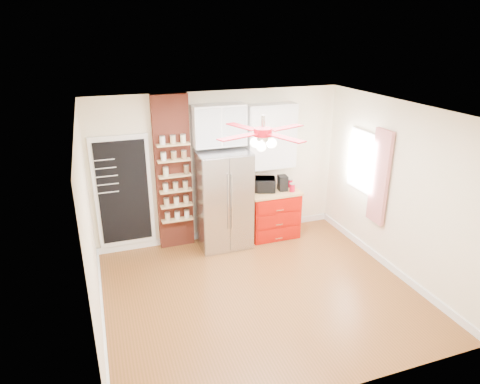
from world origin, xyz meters
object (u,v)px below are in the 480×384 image
object	(u,v)px
canister_left	(292,188)
pantry_jar_oats	(166,172)
toaster_oven	(263,184)
red_cabinet	(272,213)
fridge	(223,199)
coffee_maker	(283,183)
ceiling_fan	(263,132)

from	to	relation	value
canister_left	pantry_jar_oats	world-z (taller)	pantry_jar_oats
toaster_oven	pantry_jar_oats	bearing A→B (deg)	-161.97
red_cabinet	toaster_oven	distance (m)	0.61
red_cabinet	fridge	bearing A→B (deg)	-177.05
coffee_maker	ceiling_fan	bearing A→B (deg)	-118.10
toaster_oven	canister_left	world-z (taller)	toaster_oven
canister_left	pantry_jar_oats	xyz separation A→B (m)	(-2.23, 0.25, 0.47)
ceiling_fan	toaster_oven	world-z (taller)	ceiling_fan
canister_left	fridge	bearing A→B (deg)	175.19
red_cabinet	canister_left	bearing A→B (deg)	-27.27
ceiling_fan	canister_left	distance (m)	2.44
red_cabinet	pantry_jar_oats	distance (m)	2.16
pantry_jar_oats	toaster_oven	bearing A→B (deg)	-1.42
ceiling_fan	pantry_jar_oats	distance (m)	2.26
coffee_maker	canister_left	bearing A→B (deg)	-37.48
toaster_oven	pantry_jar_oats	size ratio (longest dim) A/B	3.10
fridge	red_cabinet	bearing A→B (deg)	2.95
toaster_oven	pantry_jar_oats	distance (m)	1.78
fridge	canister_left	xyz separation A→B (m)	(1.28, -0.11, 0.10)
red_cabinet	coffee_maker	distance (m)	0.61
coffee_maker	fridge	bearing A→B (deg)	-173.71
toaster_oven	coffee_maker	distance (m)	0.37
pantry_jar_oats	coffee_maker	bearing A→B (deg)	-3.42
canister_left	toaster_oven	bearing A→B (deg)	157.27
ceiling_fan	pantry_jar_oats	bearing A→B (deg)	119.43
fridge	canister_left	bearing A→B (deg)	-4.81
fridge	ceiling_fan	xyz separation A→B (m)	(0.05, -1.63, 1.55)
toaster_oven	canister_left	xyz separation A→B (m)	(0.50, -0.21, -0.05)
fridge	coffee_maker	distance (m)	1.15
fridge	red_cabinet	size ratio (longest dim) A/B	1.86
toaster_oven	ceiling_fan	bearing A→B (deg)	-93.44
ceiling_fan	coffee_maker	bearing A→B (deg)	56.51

